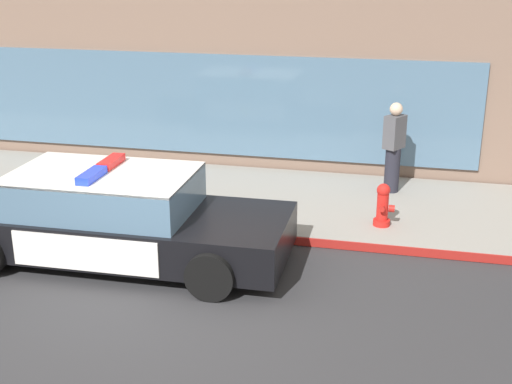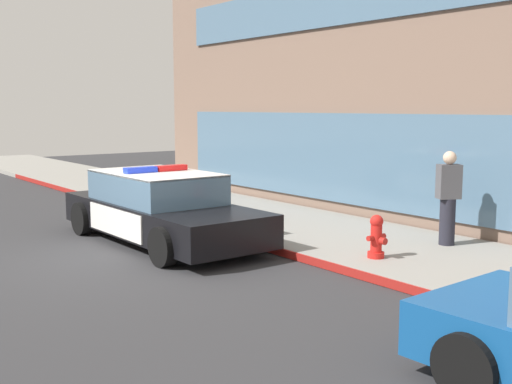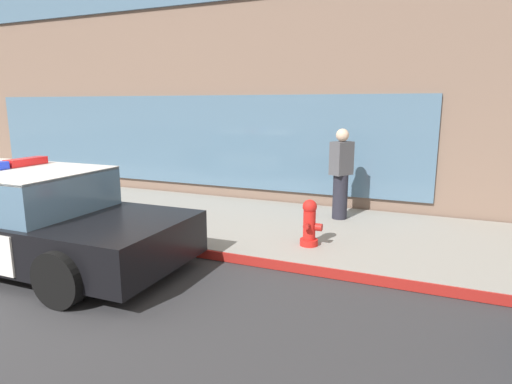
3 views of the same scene
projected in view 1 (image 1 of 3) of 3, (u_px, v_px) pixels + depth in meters
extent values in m
plane|color=#303033|center=(150.00, 298.00, 9.25)|extent=(48.00, 48.00, 0.00)
cube|color=gray|center=(228.00, 197.00, 12.89)|extent=(48.00, 3.50, 0.15)
cube|color=maroon|center=(200.00, 232.00, 11.26)|extent=(28.80, 0.04, 0.14)
cube|color=slate|center=(193.00, 104.00, 14.32)|extent=(11.69, 0.08, 2.10)
cube|color=black|center=(119.00, 229.00, 10.28)|extent=(5.17, 1.96, 0.60)
cube|color=silver|center=(224.00, 227.00, 9.90)|extent=(1.78, 1.88, 0.05)
cube|color=silver|center=(10.00, 210.00, 10.59)|extent=(1.47, 1.87, 0.05)
cube|color=silver|center=(136.00, 207.00, 11.18)|extent=(2.16, 0.06, 0.51)
cube|color=silver|center=(84.00, 254.00, 9.42)|extent=(2.16, 0.06, 0.51)
cube|color=yellow|center=(137.00, 206.00, 11.20)|extent=(0.22, 0.02, 0.26)
cube|color=slate|center=(103.00, 192.00, 10.14)|extent=(2.70, 1.74, 0.60)
cube|color=silver|center=(102.00, 174.00, 10.04)|extent=(2.70, 1.74, 0.04)
cube|color=red|center=(111.00, 162.00, 10.33)|extent=(0.21, 0.65, 0.11)
cube|color=blue|center=(92.00, 175.00, 9.70)|extent=(0.21, 0.65, 0.11)
cylinder|color=black|center=(243.00, 225.00, 10.86)|extent=(0.68, 0.23, 0.68)
cylinder|color=black|center=(210.00, 276.00, 9.12)|extent=(0.68, 0.23, 0.68)
cylinder|color=black|center=(48.00, 209.00, 11.55)|extent=(0.68, 0.23, 0.68)
cylinder|color=red|center=(381.00, 222.00, 11.34)|extent=(0.28, 0.28, 0.10)
cylinder|color=red|center=(382.00, 207.00, 11.25)|extent=(0.19, 0.19, 0.45)
sphere|color=red|center=(384.00, 190.00, 11.15)|extent=(0.22, 0.22, 0.22)
cylinder|color=#B21E19|center=(384.00, 186.00, 11.12)|extent=(0.06, 0.06, 0.05)
cylinder|color=#B21E19|center=(382.00, 209.00, 11.10)|extent=(0.09, 0.10, 0.09)
cylinder|color=#B21E19|center=(383.00, 203.00, 11.37)|extent=(0.09, 0.10, 0.09)
cylinder|color=#B21E19|center=(392.00, 209.00, 11.22)|extent=(0.10, 0.12, 0.12)
cylinder|color=#23232D|center=(392.00, 170.00, 12.85)|extent=(0.28, 0.28, 0.85)
cube|color=#4C4C51|center=(395.00, 132.00, 12.61)|extent=(0.43, 0.48, 0.62)
sphere|color=beige|center=(396.00, 109.00, 12.46)|extent=(0.24, 0.24, 0.24)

